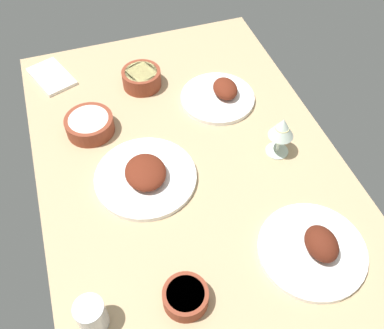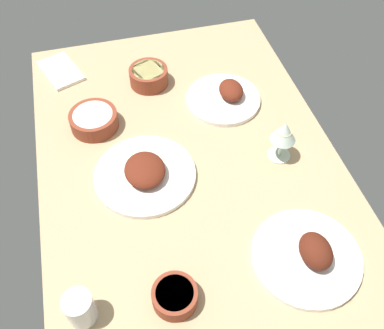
{
  "view_description": "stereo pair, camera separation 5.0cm",
  "coord_description": "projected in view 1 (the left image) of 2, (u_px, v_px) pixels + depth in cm",
  "views": [
    {
      "loc": [
        76.03,
        -25.16,
        105.58
      ],
      "look_at": [
        0.0,
        0.0,
        6.0
      ],
      "focal_mm": 40.39,
      "sensor_mm": 36.0,
      "label": 1
    },
    {
      "loc": [
        77.46,
        -20.32,
        105.58
      ],
      "look_at": [
        0.0,
        0.0,
        6.0
      ],
      "focal_mm": 40.39,
      "sensor_mm": 36.0,
      "label": 2
    }
  ],
  "objects": [
    {
      "name": "bowl_cream",
      "position": [
        90.0,
        124.0,
        1.37
      ],
      "size": [
        15.33,
        15.33,
        5.41
      ],
      "color": "brown",
      "rests_on": "dining_table"
    },
    {
      "name": "water_tumbler",
      "position": [
        92.0,
        315.0,
        0.97
      ],
      "size": [
        6.96,
        6.96,
        9.06
      ],
      "primitive_type": "cylinder",
      "color": "silver",
      "rests_on": "dining_table"
    },
    {
      "name": "plate_far_side",
      "position": [
        146.0,
        175.0,
        1.25
      ],
      "size": [
        29.93,
        29.93,
        6.54
      ],
      "color": "white",
      "rests_on": "dining_table"
    },
    {
      "name": "plate_center_main",
      "position": [
        315.0,
        248.0,
        1.11
      ],
      "size": [
        28.14,
        28.14,
        7.94
      ],
      "color": "white",
      "rests_on": "dining_table"
    },
    {
      "name": "plate_near_viewer",
      "position": [
        220.0,
        95.0,
        1.47
      ],
      "size": [
        25.24,
        25.24,
        6.61
      ],
      "color": "white",
      "rests_on": "dining_table"
    },
    {
      "name": "wine_glass",
      "position": [
        282.0,
        129.0,
        1.26
      ],
      "size": [
        7.6,
        7.6,
        14.0
      ],
      "color": "silver",
      "rests_on": "dining_table"
    },
    {
      "name": "bowl_potatoes",
      "position": [
        142.0,
        78.0,
        1.5
      ],
      "size": [
        13.5,
        13.5,
        6.16
      ],
      "color": "brown",
      "rests_on": "dining_table"
    },
    {
      "name": "dining_table",
      "position": [
        192.0,
        173.0,
        1.31
      ],
      "size": [
        140.0,
        90.0,
        4.0
      ],
      "primitive_type": "cube",
      "color": "tan",
      "rests_on": "ground"
    },
    {
      "name": "folded_napkin",
      "position": [
        52.0,
        77.0,
        1.55
      ],
      "size": [
        21.06,
        16.83,
        1.2
      ],
      "primitive_type": "cube",
      "rotation": [
        0.0,
        0.0,
        0.36
      ],
      "color": "white",
      "rests_on": "dining_table"
    },
    {
      "name": "bowl_pasta",
      "position": [
        186.0,
        297.0,
        1.02
      ],
      "size": [
        11.04,
        11.04,
        4.59
      ],
      "color": "brown",
      "rests_on": "dining_table"
    }
  ]
}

